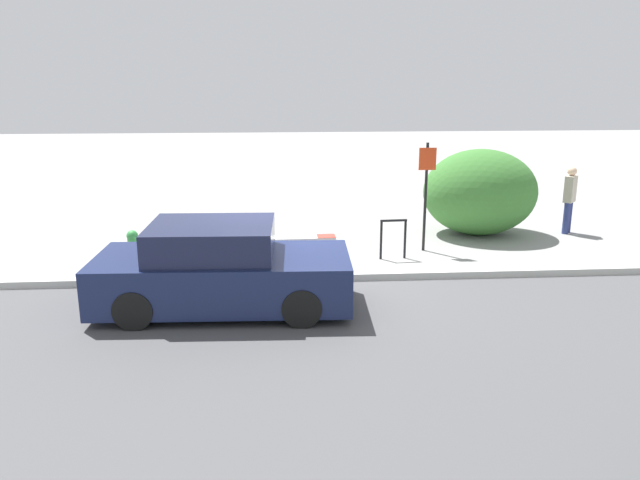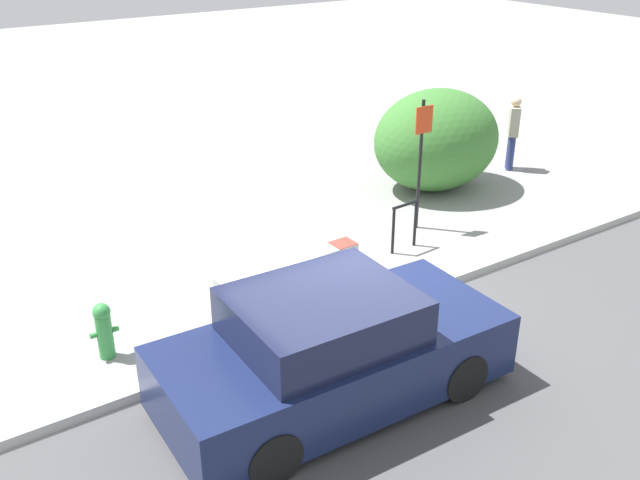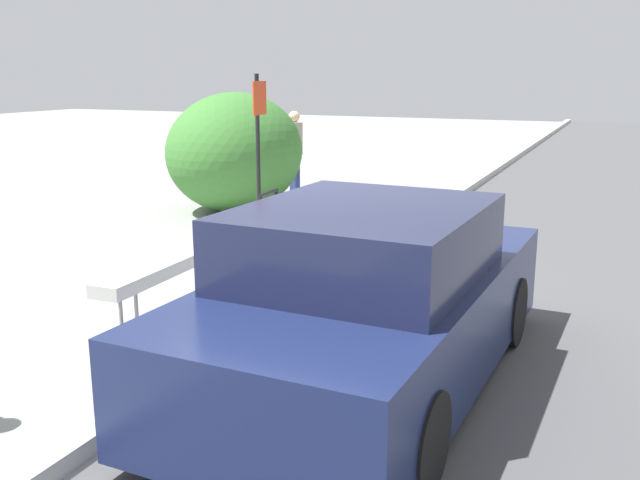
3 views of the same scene
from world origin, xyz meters
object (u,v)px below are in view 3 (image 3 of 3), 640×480
(sign_post, at_px, (259,141))
(parked_car_near, at_px, (369,303))
(pedestrian, at_px, (295,149))
(bike_rack, at_px, (269,215))
(bench, at_px, (178,262))

(sign_post, bearing_deg, parked_car_near, -142.20)
(pedestrian, bearing_deg, bike_rack, 153.75)
(bench, height_order, sign_post, sign_post)
(sign_post, relative_size, parked_car_near, 0.57)
(bench, distance_m, pedestrian, 7.16)
(bench, bearing_deg, sign_post, 12.22)
(bench, xyz_separation_m, sign_post, (3.12, 0.77, 0.90))
(parked_car_near, bearing_deg, sign_post, 39.86)
(sign_post, distance_m, pedestrian, 3.98)
(pedestrian, height_order, parked_car_near, pedestrian)
(bench, height_order, parked_car_near, parked_car_near)
(bike_rack, height_order, parked_car_near, parked_car_near)
(bike_rack, distance_m, parked_car_near, 4.15)
(bench, relative_size, parked_car_near, 0.57)
(sign_post, bearing_deg, bench, -166.19)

